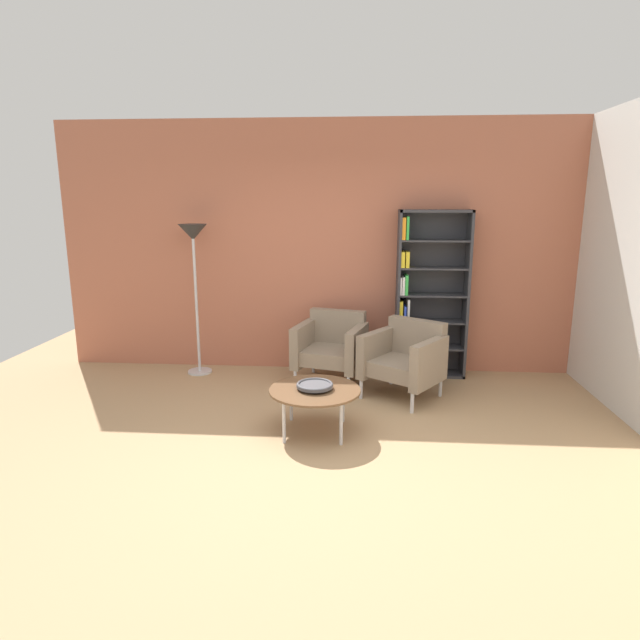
{
  "coord_description": "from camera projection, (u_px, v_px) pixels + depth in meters",
  "views": [
    {
      "loc": [
        0.33,
        -3.86,
        2.02
      ],
      "look_at": [
        -0.02,
        0.84,
        0.95
      ],
      "focal_mm": 30.14,
      "sensor_mm": 36.0,
      "label": 1
    }
  ],
  "objects": [
    {
      "name": "ground_plane",
      "position": [
        314.0,
        461.0,
        4.22
      ],
      "size": [
        8.32,
        8.32,
        0.0
      ],
      "primitive_type": "plane",
      "color": "tan"
    },
    {
      "name": "brick_back_panel",
      "position": [
        332.0,
        248.0,
        6.29
      ],
      "size": [
        6.4,
        0.12,
        2.9
      ],
      "primitive_type": "cube",
      "color": "#B2664C",
      "rests_on": "ground_plane"
    },
    {
      "name": "bookshelf_tall",
      "position": [
        426.0,
        295.0,
        6.13
      ],
      "size": [
        0.8,
        0.3,
        1.9
      ],
      "color": "#333338",
      "rests_on": "ground_plane"
    },
    {
      "name": "coffee_table_low",
      "position": [
        315.0,
        392.0,
        4.67
      ],
      "size": [
        0.8,
        0.8,
        0.4
      ],
      "color": "brown",
      "rests_on": "ground_plane"
    },
    {
      "name": "decorative_bowl",
      "position": [
        315.0,
        385.0,
        4.66
      ],
      "size": [
        0.32,
        0.32,
        0.05
      ],
      "color": "#4C4C51",
      "rests_on": "coffee_table_low"
    },
    {
      "name": "armchair_spare_guest",
      "position": [
        332.0,
        346.0,
        5.98
      ],
      "size": [
        0.86,
        0.81,
        0.78
      ],
      "rotation": [
        0.0,
        0.0,
        -0.26
      ],
      "color": "gray",
      "rests_on": "ground_plane"
    },
    {
      "name": "armchair_near_window",
      "position": [
        405.0,
        358.0,
        5.54
      ],
      "size": [
        0.95,
        0.93,
        0.78
      ],
      "rotation": [
        0.0,
        0.0,
        -0.62
      ],
      "color": "gray",
      "rests_on": "ground_plane"
    },
    {
      "name": "floor_lamp_torchiere",
      "position": [
        194.0,
        250.0,
        6.06
      ],
      "size": [
        0.32,
        0.32,
        1.74
      ],
      "color": "silver",
      "rests_on": "ground_plane"
    }
  ]
}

